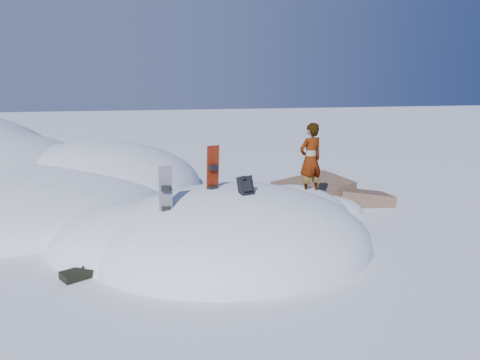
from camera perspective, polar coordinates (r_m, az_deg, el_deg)
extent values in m
plane|color=white|center=(11.70, -0.85, -8.06)|extent=(120.00, 120.00, 0.00)
ellipsoid|color=white|center=(11.70, -0.85, -8.06)|extent=(7.00, 6.00, 3.00)
ellipsoid|color=white|center=(11.96, -11.94, -7.86)|extent=(4.40, 4.00, 2.20)
ellipsoid|color=white|center=(12.93, 6.09, -6.16)|extent=(3.60, 3.20, 2.50)
ellipsoid|color=white|center=(16.51, -26.10, -3.36)|extent=(10.00, 9.00, 2.80)
ellipsoid|color=white|center=(18.62, -17.10, -1.06)|extent=(8.00, 8.00, 3.60)
ellipsoid|color=white|center=(15.47, -24.97, -4.22)|extent=(6.00, 5.00, 1.80)
cube|color=brown|center=(15.88, 8.84, -2.47)|extent=(2.82, 2.41, 1.62)
cube|color=brown|center=(16.29, 14.55, -3.08)|extent=(2.16, 1.80, 1.33)
cube|color=brown|center=(17.21, 9.07, -1.71)|extent=(2.08, 2.01, 1.10)
ellipsoid|color=white|center=(14.87, 8.95, -3.86)|extent=(3.20, 2.40, 1.00)
cube|color=red|center=(11.23, -3.36, -0.12)|extent=(0.35, 0.24, 1.72)
cube|color=black|center=(11.10, -3.31, 1.55)|extent=(0.24, 0.19, 0.14)
cube|color=black|center=(11.20, -3.28, -1.05)|extent=(0.24, 0.19, 0.14)
cube|color=black|center=(10.34, -9.03, -2.62)|extent=(0.33, 0.25, 1.55)
cube|color=black|center=(10.21, -9.05, -1.01)|extent=(0.21, 0.16, 0.13)
cube|color=black|center=(10.32, -8.96, -3.54)|extent=(0.21, 0.16, 0.13)
cube|color=black|center=(10.76, 0.66, -0.70)|extent=(0.38, 0.40, 0.48)
cube|color=black|center=(10.63, 0.85, -0.75)|extent=(0.25, 0.21, 0.26)
cylinder|color=black|center=(10.60, 0.33, -0.24)|extent=(0.03, 0.17, 0.32)
cylinder|color=black|center=(10.65, 1.33, -0.19)|extent=(0.03, 0.17, 0.32)
cube|color=black|center=(10.40, -19.30, -10.81)|extent=(0.71, 0.64, 0.16)
cube|color=black|center=(10.52, -17.75, -10.01)|extent=(0.34, 0.26, 0.11)
imported|color=slate|center=(12.44, 8.60, 2.50)|extent=(0.80, 0.64, 1.92)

